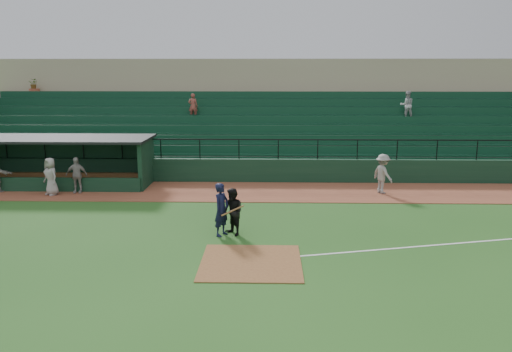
{
  "coord_description": "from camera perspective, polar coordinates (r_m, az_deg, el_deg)",
  "views": [
    {
      "loc": [
        0.52,
        -15.31,
        5.66
      ],
      "look_at": [
        0.0,
        5.0,
        1.4
      ],
      "focal_mm": 35.64,
      "sensor_mm": 36.0,
      "label": 1
    }
  ],
  "objects": [
    {
      "name": "runner",
      "position": [
        24.19,
        14.04,
        0.25
      ],
      "size": [
        1.16,
        1.37,
        1.83
      ],
      "primitive_type": "imported",
      "rotation": [
        0.0,
        0.0,
        2.06
      ],
      "color": "gray",
      "rests_on": "warning_track"
    },
    {
      "name": "ground",
      "position": [
        16.33,
        -0.45,
        -8.43
      ],
      "size": [
        90.0,
        90.0,
        0.0
      ],
      "primitive_type": "plane",
      "color": "#24541B",
      "rests_on": "ground"
    },
    {
      "name": "home_plate_dirt",
      "position": [
        15.39,
        -0.58,
        -9.67
      ],
      "size": [
        3.0,
        3.0,
        0.03
      ],
      "primitive_type": "cube",
      "color": "brown",
      "rests_on": "ground"
    },
    {
      "name": "warning_track",
      "position": [
        23.99,
        0.18,
        -1.77
      ],
      "size": [
        40.0,
        4.0,
        0.03
      ],
      "primitive_type": "cube",
      "color": "brown",
      "rests_on": "ground"
    },
    {
      "name": "stadium_structure",
      "position": [
        31.95,
        0.52,
        5.8
      ],
      "size": [
        38.0,
        13.08,
        6.4
      ],
      "color": "#10301D",
      "rests_on": "ground"
    },
    {
      "name": "dugout_player_a",
      "position": [
        25.0,
        -19.5,
        0.11
      ],
      "size": [
        1.01,
        0.47,
        1.68
      ],
      "primitive_type": "imported",
      "rotation": [
        0.0,
        0.0,
        0.06
      ],
      "color": "#9F9994",
      "rests_on": "warning_track"
    },
    {
      "name": "foul_line",
      "position": [
        18.99,
        24.76,
        -6.61
      ],
      "size": [
        17.49,
        4.44,
        0.01
      ],
      "primitive_type": "cube",
      "rotation": [
        0.0,
        0.0,
        0.24
      ],
      "color": "white",
      "rests_on": "ground"
    },
    {
      "name": "umpire",
      "position": [
        17.65,
        -2.63,
        -4.06
      ],
      "size": [
        0.99,
        1.02,
        1.65
      ],
      "primitive_type": "imported",
      "rotation": [
        0.0,
        0.0,
        -0.9
      ],
      "color": "black",
      "rests_on": "ground"
    },
    {
      "name": "dugout_player_b",
      "position": [
        24.98,
        -22.04,
        -0.04
      ],
      "size": [
        1.01,
        0.94,
        1.73
      ],
      "primitive_type": "imported",
      "rotation": [
        0.0,
        0.0,
        -0.62
      ],
      "color": "#A39D98",
      "rests_on": "warning_track"
    },
    {
      "name": "dugout",
      "position": [
        27.25,
        -20.71,
        1.93
      ],
      "size": [
        8.9,
        3.2,
        2.42
      ],
      "color": "#10301D",
      "rests_on": "ground"
    },
    {
      "name": "batter_at_plate",
      "position": [
        17.6,
        -3.88,
        -3.78
      ],
      "size": [
        1.16,
        0.81,
        1.86
      ],
      "color": "black",
      "rests_on": "ground"
    }
  ]
}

